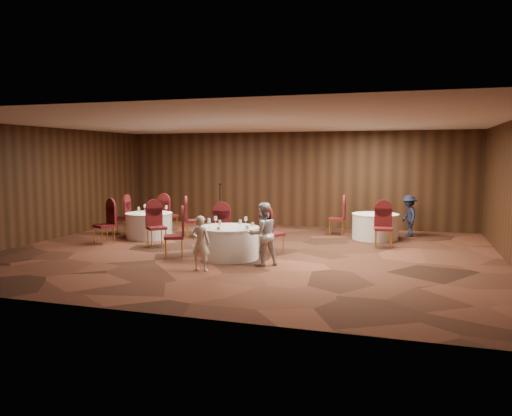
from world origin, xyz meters
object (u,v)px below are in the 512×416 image
(table_right, at_px, (375,226))
(mic_stand, at_px, (220,215))
(table_main, at_px, (228,242))
(table_left, at_px, (149,225))
(woman_b, at_px, (263,234))
(man_c, at_px, (409,216))
(woman_a, at_px, (201,243))

(table_right, distance_m, mic_stand, 5.22)
(table_main, relative_size, mic_stand, 0.98)
(mic_stand, bearing_deg, table_right, -9.82)
(table_left, distance_m, woman_b, 4.93)
(table_main, distance_m, mic_stand, 5.09)
(man_c, bearing_deg, woman_b, -50.39)
(woman_b, bearing_deg, table_right, -156.64)
(table_main, distance_m, man_c, 6.09)
(woman_a, relative_size, man_c, 0.94)
(table_right, bearing_deg, mic_stand, 170.18)
(table_left, xyz_separation_m, woman_a, (3.11, -3.38, 0.21))
(mic_stand, height_order, woman_b, mic_stand)
(table_left, xyz_separation_m, table_right, (6.32, 1.75, -0.00))
(table_main, bearing_deg, mic_stand, 113.63)
(table_right, height_order, mic_stand, mic_stand)
(table_right, relative_size, woman_b, 0.96)
(woman_a, distance_m, man_c, 7.23)
(table_left, relative_size, woman_a, 1.16)
(man_c, bearing_deg, mic_stand, -110.51)
(mic_stand, xyz_separation_m, woman_b, (3.04, -5.17, 0.27))
(table_left, distance_m, mic_stand, 2.90)
(table_main, xyz_separation_m, woman_b, (1.00, -0.51, 0.32))
(man_c, bearing_deg, table_right, -68.37)
(mic_stand, bearing_deg, woman_b, -59.59)
(table_right, relative_size, woman_a, 1.14)
(table_left, distance_m, man_c, 7.68)
(table_main, distance_m, woman_a, 1.38)
(table_main, distance_m, table_left, 3.80)
(woman_a, bearing_deg, man_c, -121.76)
(woman_a, xyz_separation_m, woman_b, (1.10, 0.85, 0.11))
(table_left, relative_size, woman_b, 0.97)
(table_main, bearing_deg, man_c, 48.71)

